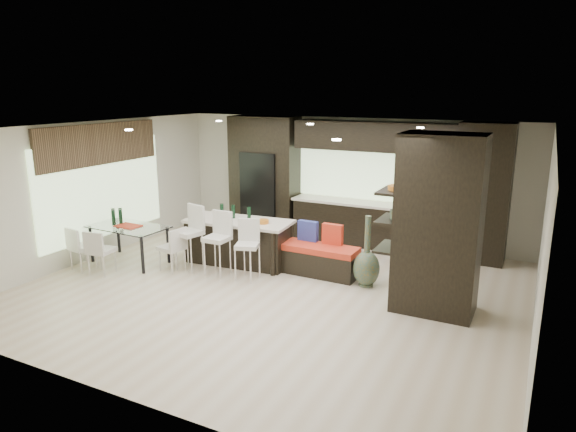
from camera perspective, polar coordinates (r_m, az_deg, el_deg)
The scene contains 22 objects.
ground at distance 8.79m, azimuth -1.78°, elevation -8.14°, with size 8.00×8.00×0.00m, color beige.
back_wall at distance 11.51m, azimuth 6.53°, elevation 4.10°, with size 8.00×0.02×2.70m, color beige.
left_wall at distance 10.84m, azimuth -20.79°, elevation 2.65°, with size 0.02×7.00×2.70m, color beige.
right_wall at distance 7.41m, azimuth 26.48°, elevation -2.89°, with size 0.02×7.00×2.70m, color beige.
ceiling at distance 8.17m, azimuth -1.92°, elevation 9.68°, with size 8.00×7.00×0.02m, color white.
window_left at distance 10.94m, azimuth -19.88°, elevation 2.83°, with size 0.04×3.20×1.90m, color #B2D199.
window_back at distance 11.25m, azimuth 9.36°, elevation 4.81°, with size 3.40×0.04×1.20m, color #B2D199.
stone_accent at distance 10.79m, azimuth -20.17°, elevation 7.51°, with size 0.08×3.00×0.80m, color brown.
ceiling_spots at distance 8.39m, azimuth -1.09°, elevation 9.67°, with size 4.00×3.00×0.02m, color white.
back_cabinetry at distance 11.04m, azimuth 8.37°, elevation 3.62°, with size 6.80×0.68×2.70m, color black.
refrigerator at distance 12.03m, azimuth -2.68°, elevation 2.67°, with size 0.90×0.68×1.90m, color black.
partition_column at distance 7.91m, azimuth 16.40°, elevation -0.97°, with size 1.20×0.80×2.70m, color black.
kitchen_island at distance 10.01m, azimuth -5.44°, elevation -2.84°, with size 2.04×0.88×0.85m, color black.
stool_left at distance 9.75m, azimuth -10.93°, elevation -3.10°, with size 0.43×0.43×0.98m, color silver.
stool_mid at distance 9.40m, azimuth -7.85°, elevation -3.74°, with size 0.41×0.41×0.94m, color silver.
stool_right at distance 9.10m, azimuth -4.54°, elevation -4.48°, with size 0.39×0.39×0.87m, color silver.
bench at distance 9.39m, azimuth 3.53°, elevation -4.91°, with size 1.42×0.55×0.55m, color black.
floor_vase at distance 8.84m, azimuth 8.78°, elevation -3.90°, with size 0.46×0.46×1.24m, color #44513A, non-canonical shape.
dining_table at distance 10.46m, azimuth -17.19°, elevation -3.03°, with size 1.51×0.85×0.73m, color white.
chair_near at distance 9.98m, azimuth -20.01°, elevation -3.94°, with size 0.42×0.42×0.77m, color silver.
chair_far at distance 10.32m, azimuth -21.81°, elevation -3.54°, with size 0.41×0.41×0.76m, color silver.
chair_end at distance 9.78m, azimuth -12.76°, elevation -3.79°, with size 0.42×0.42×0.77m, color silver.
Camera 1 is at (3.91, -7.14, 3.32)m, focal length 32.00 mm.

